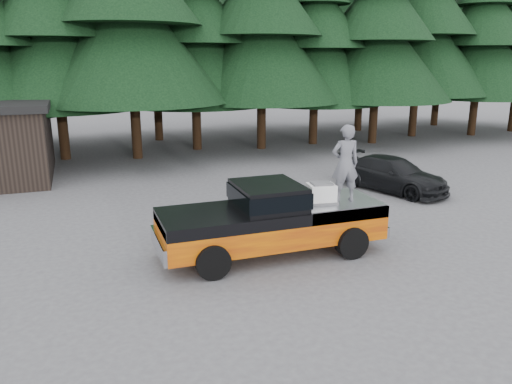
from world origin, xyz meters
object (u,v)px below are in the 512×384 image
object	(u,v)px
man_on_bed	(345,163)
parked_car	(392,174)
air_compressor	(321,194)
pickup_truck	(271,230)

from	to	relation	value
man_on_bed	parked_car	size ratio (longest dim) A/B	0.46
parked_car	man_on_bed	bearing A→B (deg)	-156.52
air_compressor	parked_car	world-z (taller)	air_compressor
pickup_truck	parked_car	distance (m)	8.14
air_compressor	man_on_bed	bearing A→B (deg)	2.10
man_on_bed	parked_car	distance (m)	6.95
pickup_truck	air_compressor	world-z (taller)	air_compressor
man_on_bed	parked_car	bearing A→B (deg)	-127.67
pickup_truck	man_on_bed	size ratio (longest dim) A/B	2.94
pickup_truck	man_on_bed	bearing A→B (deg)	-6.94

